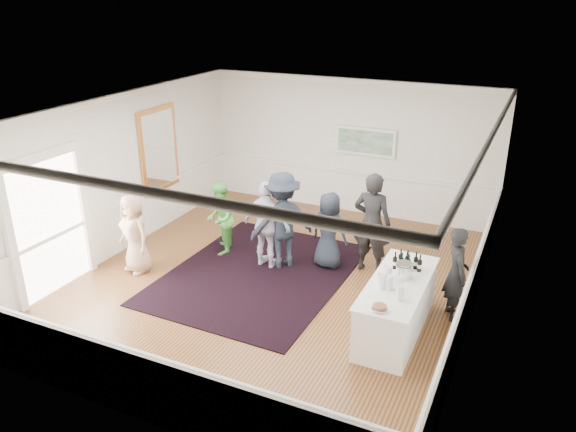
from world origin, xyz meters
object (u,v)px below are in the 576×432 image
at_px(bartender, 456,273).
at_px(serving_table, 396,307).
at_px(guest_dark_b, 372,223).
at_px(guest_dark_a, 282,220).
at_px(guest_navy, 329,230).
at_px(guest_green, 220,218).
at_px(guest_lilac, 267,225).
at_px(ice_bucket, 404,271).
at_px(guest_tan, 135,234).
at_px(nut_bowl, 380,308).

bearing_deg(bartender, serving_table, 113.18).
bearing_deg(guest_dark_b, guest_dark_a, 19.19).
bearing_deg(guest_dark_b, guest_navy, 13.41).
bearing_deg(serving_table, guest_green, 161.70).
distance_m(bartender, guest_dark_b, 2.01).
relative_size(guest_lilac, ice_bucket, 6.70).
bearing_deg(guest_dark_a, guest_navy, 159.36).
height_order(guest_tan, guest_navy, guest_tan).
height_order(serving_table, guest_dark_a, guest_dark_a).
relative_size(guest_green, guest_navy, 0.99).
height_order(serving_table, guest_navy, guest_navy).
bearing_deg(guest_lilac, serving_table, 165.06).
bearing_deg(nut_bowl, guest_dark_a, 139.01).
relative_size(bartender, guest_dark_b, 0.80).
distance_m(guest_dark_a, nut_bowl, 3.42).
relative_size(guest_dark_b, guest_navy, 1.30).
bearing_deg(bartender, guest_lilac, 58.85).
distance_m(guest_green, guest_navy, 2.26).
xyz_separation_m(guest_tan, guest_lilac, (2.18, 1.24, 0.09)).
relative_size(guest_dark_a, nut_bowl, 8.18).
distance_m(guest_navy, nut_bowl, 3.14).
xyz_separation_m(bartender, ice_bucket, (-0.71, -0.68, 0.21)).
xyz_separation_m(guest_tan, nut_bowl, (5.02, -0.86, 0.15)).
xyz_separation_m(guest_green, guest_dark_b, (3.02, 0.52, 0.24)).
bearing_deg(guest_tan, guest_green, 69.86).
relative_size(guest_green, guest_dark_a, 0.78).
xyz_separation_m(serving_table, nut_bowl, (-0.03, -0.92, 0.48)).
bearing_deg(guest_navy, guest_tan, 36.19).
relative_size(guest_lilac, nut_bowl, 7.44).
height_order(ice_bucket, nut_bowl, ice_bucket).
bearing_deg(guest_dark_a, ice_bucket, 112.69).
bearing_deg(guest_lilac, guest_dark_b, -153.12).
xyz_separation_m(serving_table, bartender, (0.74, 0.85, 0.34)).
bearing_deg(serving_table, guest_navy, 136.81).
bearing_deg(nut_bowl, guest_tan, 170.22).
xyz_separation_m(bartender, guest_dark_b, (-1.73, 0.99, 0.19)).
distance_m(guest_green, guest_dark_b, 3.07).
relative_size(bartender, guest_green, 1.06).
relative_size(guest_dark_b, ice_bucket, 7.60).
relative_size(bartender, nut_bowl, 6.80).
xyz_separation_m(bartender, guest_tan, (-5.79, -0.91, -0.02)).
distance_m(bartender, guest_tan, 5.86).
bearing_deg(guest_green, nut_bowl, 36.81).
bearing_deg(guest_dark_a, serving_table, 109.38).
bearing_deg(guest_green, guest_navy, 75.10).
distance_m(guest_tan, nut_bowl, 5.09).
bearing_deg(ice_bucket, bartender, 43.88).
xyz_separation_m(ice_bucket, nut_bowl, (-0.06, -1.09, -0.08)).
bearing_deg(guest_dark_b, ice_bucket, 122.72).
relative_size(guest_tan, ice_bucket, 5.98).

